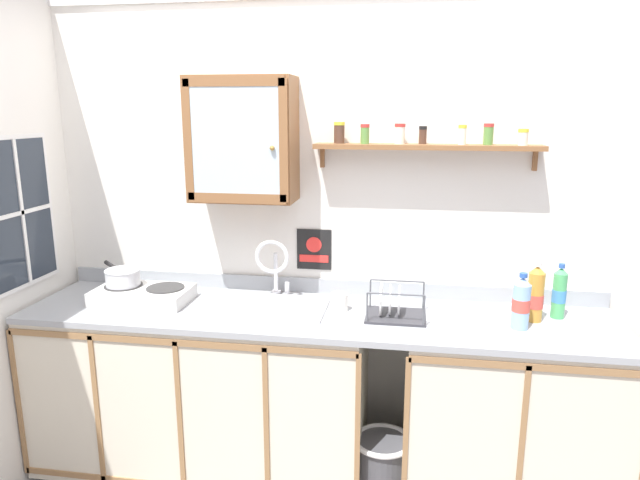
% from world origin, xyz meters
% --- Properties ---
extents(back_wall, '(3.51, 0.07, 2.51)m').
position_xyz_m(back_wall, '(0.00, 0.74, 1.27)').
color(back_wall, silver).
rests_on(back_wall, ground).
extents(lower_cabinet_run, '(1.70, 0.62, 0.92)m').
position_xyz_m(lower_cabinet_run, '(-0.60, 0.41, 0.46)').
color(lower_cabinet_run, black).
rests_on(lower_cabinet_run, ground).
extents(lower_cabinet_run_right, '(1.00, 0.62, 0.92)m').
position_xyz_m(lower_cabinet_run_right, '(0.95, 0.41, 0.46)').
color(lower_cabinet_run_right, black).
rests_on(lower_cabinet_run_right, ground).
extents(countertop, '(2.87, 0.64, 0.03)m').
position_xyz_m(countertop, '(0.00, 0.41, 0.94)').
color(countertop, '#9EA3A8').
rests_on(countertop, lower_cabinet_run).
extents(backsplash, '(2.87, 0.02, 0.08)m').
position_xyz_m(backsplash, '(0.00, 0.71, 0.99)').
color(backsplash, '#9EA3A8').
rests_on(backsplash, countertop).
extents(sink, '(0.55, 0.41, 0.44)m').
position_xyz_m(sink, '(-0.23, 0.45, 0.94)').
color(sink, silver).
rests_on(sink, countertop).
extents(hot_plate_stove, '(0.48, 0.28, 0.08)m').
position_xyz_m(hot_plate_stove, '(-0.90, 0.42, 0.99)').
color(hot_plate_stove, silver).
rests_on(hot_plate_stove, countertop).
extents(saucepan, '(0.29, 0.27, 0.08)m').
position_xyz_m(saucepan, '(-1.02, 0.44, 1.07)').
color(saucepan, silver).
rests_on(saucepan, hot_plate_stove).
extents(bottle_water_blue_0, '(0.08, 0.08, 0.26)m').
position_xyz_m(bottle_water_blue_0, '(0.94, 0.35, 1.07)').
color(bottle_water_blue_0, '#8CB7E0').
rests_on(bottle_water_blue_0, countertop).
extents(bottle_soda_green_1, '(0.06, 0.06, 0.26)m').
position_xyz_m(bottle_soda_green_1, '(1.15, 0.52, 1.07)').
color(bottle_soda_green_1, '#4CB266').
rests_on(bottle_soda_green_1, countertop).
extents(bottle_juice_amber_2, '(0.08, 0.08, 0.28)m').
position_xyz_m(bottle_juice_amber_2, '(1.03, 0.46, 1.08)').
color(bottle_juice_amber_2, gold).
rests_on(bottle_juice_amber_2, countertop).
extents(dish_rack, '(0.28, 0.23, 0.17)m').
position_xyz_m(dish_rack, '(0.38, 0.40, 0.99)').
color(dish_rack, '#333338').
rests_on(dish_rack, countertop).
extents(mug, '(0.09, 0.12, 0.09)m').
position_xyz_m(mug, '(0.11, 0.45, 1.00)').
color(mug, white).
rests_on(mug, countertop).
extents(wall_cabinet, '(0.53, 0.28, 0.61)m').
position_xyz_m(wall_cabinet, '(-0.40, 0.59, 1.77)').
color(wall_cabinet, brown).
extents(spice_shelf, '(1.10, 0.14, 0.23)m').
position_xyz_m(spice_shelf, '(0.50, 0.65, 1.75)').
color(spice_shelf, brown).
extents(warning_sign, '(0.18, 0.01, 0.22)m').
position_xyz_m(warning_sign, '(-0.06, 0.71, 1.19)').
color(warning_sign, black).
extents(window, '(0.03, 0.73, 0.75)m').
position_xyz_m(window, '(-1.45, 0.17, 1.42)').
color(window, '#262D38').
extents(trash_bin, '(0.29, 0.29, 0.38)m').
position_xyz_m(trash_bin, '(0.35, 0.28, 0.20)').
color(trash_bin, '#4C4C51').
rests_on(trash_bin, ground).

